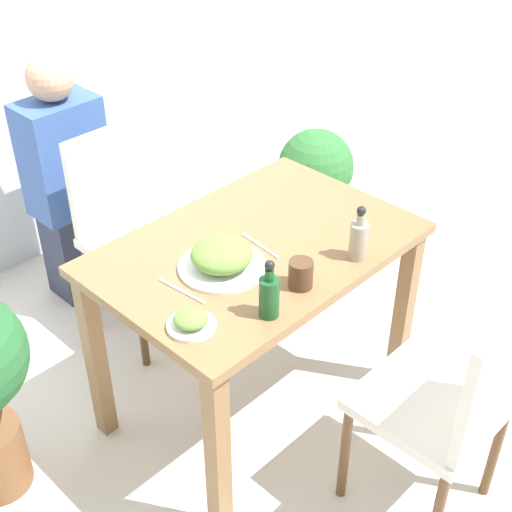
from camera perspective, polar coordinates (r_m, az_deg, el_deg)
name	(u,v)px	position (r m, az deg, el deg)	size (l,w,h in m)	color
ground_plane	(256,402)	(2.94, 0.00, -11.61)	(16.00, 16.00, 0.00)	beige
dining_table	(256,272)	(2.51, 0.00, -1.33)	(1.10, 0.74, 0.77)	olive
chair_near	(455,400)	(2.31, 15.63, -11.07)	(0.42, 0.42, 0.92)	silver
chair_far	(131,222)	(3.07, -9.98, 2.67)	(0.42, 0.42, 0.92)	silver
food_plate	(222,257)	(2.30, -2.74, -0.08)	(0.29, 0.29, 0.10)	white
side_plate	(191,321)	(2.09, -5.21, -5.19)	(0.15, 0.15, 0.06)	white
drink_cup	(301,274)	(2.22, 3.60, -1.44)	(0.08, 0.08, 0.09)	#4C331E
sauce_bottle	(269,295)	(2.09, 1.06, -3.12)	(0.06, 0.06, 0.20)	#194C23
condiment_bottle	(359,238)	(2.36, 8.22, 1.40)	(0.06, 0.06, 0.20)	gray
fork_utensil	(182,291)	(2.23, -5.97, -2.81)	(0.03, 0.20, 0.00)	silver
spoon_utensil	(259,246)	(2.42, 0.28, 0.81)	(0.03, 0.19, 0.00)	silver
potted_plant_right	(315,186)	(3.46, 4.72, 5.57)	(0.36, 0.36, 0.73)	brown
person_figure	(68,183)	(3.31, -14.80, 5.69)	(0.34, 0.22, 1.17)	#2D3347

